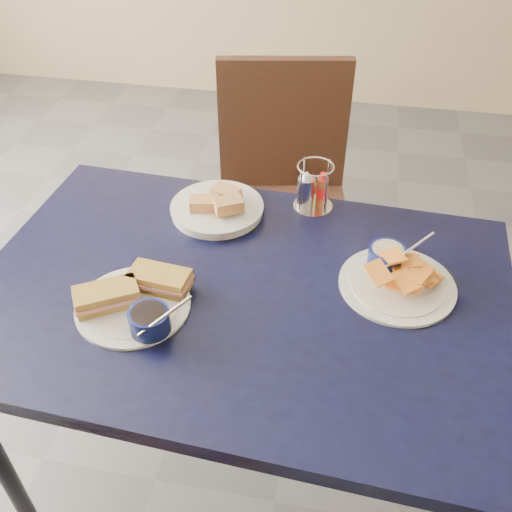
% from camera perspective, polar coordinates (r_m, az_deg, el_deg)
% --- Properties ---
extents(ground, '(6.00, 6.00, 0.00)m').
position_cam_1_polar(ground, '(2.03, 3.27, -15.52)').
color(ground, '#4B4B4F').
rests_on(ground, ground).
extents(dining_table, '(1.31, 0.91, 0.75)m').
position_cam_1_polar(dining_table, '(1.39, -1.52, -5.08)').
color(dining_table, black).
rests_on(dining_table, ground).
extents(chair_far, '(0.53, 0.51, 0.97)m').
position_cam_1_polar(chair_far, '(2.06, 3.13, 7.26)').
color(chair_far, black).
rests_on(chair_far, ground).
extents(sandwich_plate, '(0.30, 0.26, 0.12)m').
position_cam_1_polar(sandwich_plate, '(1.31, -11.86, -4.28)').
color(sandwich_plate, white).
rests_on(sandwich_plate, dining_table).
extents(plantain_plate, '(0.28, 0.28, 0.12)m').
position_cam_1_polar(plantain_plate, '(1.39, 13.75, -1.75)').
color(plantain_plate, white).
rests_on(plantain_plate, dining_table).
extents(bread_basket, '(0.25, 0.25, 0.07)m').
position_cam_1_polar(bread_basket, '(1.57, -3.85, 4.87)').
color(bread_basket, white).
rests_on(bread_basket, dining_table).
extents(condiment_caddy, '(0.11, 0.11, 0.14)m').
position_cam_1_polar(condiment_caddy, '(1.58, 5.65, 6.62)').
color(condiment_caddy, silver).
rests_on(condiment_caddy, dining_table).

